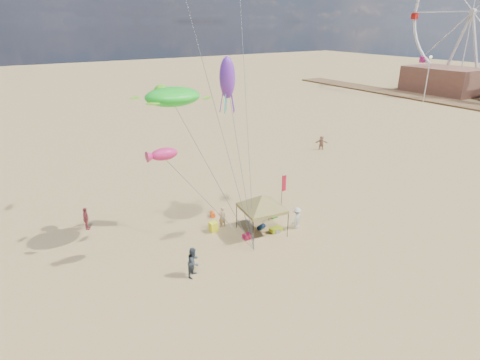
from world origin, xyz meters
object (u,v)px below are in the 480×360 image
at_px(person_near_c, 297,218).
at_px(chair_green, 273,213).
at_px(person_near_b, 194,262).
at_px(person_far_a, 86,219).
at_px(lamp_north, 428,71).
at_px(canopy_tent, 262,197).
at_px(chair_yellow, 213,227).
at_px(cooler_red, 247,237).
at_px(feather_flag, 284,185).
at_px(cooler_blue, 261,205).
at_px(person_near_a, 222,217).
at_px(beach_cart, 276,229).
at_px(ferris_wheel, 471,19).
at_px(person_far_c, 321,143).

bearing_deg(person_near_c, chair_green, -99.33).
relative_size(person_near_b, person_near_c, 1.15).
xyz_separation_m(person_far_a, lamp_north, (63.93, 16.66, 4.68)).
bearing_deg(chair_green, canopy_tent, -146.44).
bearing_deg(chair_yellow, cooler_red, -57.47).
distance_m(feather_flag, person_near_b, 11.32).
distance_m(cooler_blue, person_near_b, 10.24).
bearing_deg(chair_yellow, person_near_a, 15.47).
xyz_separation_m(canopy_tent, person_near_c, (2.46, -0.85, -1.95)).
relative_size(canopy_tent, beach_cart, 5.91).
height_order(canopy_tent, ferris_wheel, ferris_wheel).
distance_m(person_near_c, lamp_north, 57.01).
bearing_deg(person_near_a, feather_flag, -170.87).
xyz_separation_m(canopy_tent, feather_flag, (3.97, 2.61, -0.97)).
relative_size(feather_flag, cooler_blue, 4.90).
distance_m(canopy_tent, beach_cart, 2.75).
distance_m(chair_green, person_near_a, 4.12).
bearing_deg(person_near_b, ferris_wheel, -16.24).
relative_size(cooler_blue, person_near_a, 0.34).
relative_size(feather_flag, person_near_a, 1.67).
relative_size(person_near_b, person_far_a, 1.10).
bearing_deg(cooler_red, cooler_blue, 44.42).
relative_size(person_far_c, lamp_north, 0.20).
bearing_deg(cooler_red, ferris_wheel, 20.92).
bearing_deg(cooler_blue, person_far_a, 163.66).
relative_size(beach_cart, ferris_wheel, 0.03).
distance_m(chair_yellow, person_near_a, 1.01).
height_order(cooler_red, chair_green, chair_green).
relative_size(chair_green, chair_yellow, 1.00).
relative_size(cooler_red, person_near_a, 0.34).
bearing_deg(canopy_tent, beach_cart, -30.60).
height_order(feather_flag, person_near_c, feather_flag).
relative_size(feather_flag, cooler_red, 4.90).
height_order(chair_green, chair_yellow, same).
bearing_deg(person_far_c, canopy_tent, -106.47).
height_order(beach_cart, person_near_b, person_near_b).
bearing_deg(chair_green, person_far_a, 155.26).
height_order(cooler_blue, person_near_b, person_near_b).
relative_size(person_near_c, ferris_wheel, 0.06).
xyz_separation_m(canopy_tent, person_far_c, (17.14, 12.15, -1.93)).
bearing_deg(chair_yellow, lamp_north, 21.11).
relative_size(chair_yellow, person_far_a, 0.42).
bearing_deg(person_near_b, lamp_north, -13.83).
xyz_separation_m(person_near_b, person_near_c, (8.76, 1.23, -0.12)).
xyz_separation_m(person_near_c, person_far_a, (-12.71, 7.94, 0.04)).
bearing_deg(lamp_north, cooler_red, -156.46).
height_order(feather_flag, ferris_wheel, ferris_wheel).
relative_size(cooler_red, lamp_north, 0.07).
bearing_deg(person_near_a, lamp_north, -153.83).
bearing_deg(feather_flag, person_far_a, 162.55).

